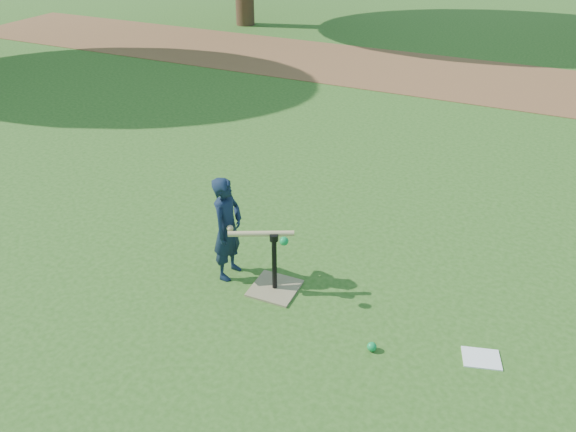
% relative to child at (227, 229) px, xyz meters
% --- Properties ---
extents(ground, '(80.00, 80.00, 0.00)m').
position_rel_child_xyz_m(ground, '(0.67, 0.06, -0.53)').
color(ground, '#285116').
rests_on(ground, ground).
extents(dirt_strip, '(24.00, 3.00, 0.01)m').
position_rel_child_xyz_m(dirt_strip, '(0.67, 7.56, -0.52)').
color(dirt_strip, brown).
rests_on(dirt_strip, ground).
extents(child, '(0.25, 0.39, 1.06)m').
position_rel_child_xyz_m(child, '(0.00, 0.00, 0.00)').
color(child, '#101D31').
rests_on(child, ground).
extents(wiffle_ball_ground, '(0.08, 0.08, 0.08)m').
position_rel_child_xyz_m(wiffle_ball_ground, '(1.59, -0.43, -0.49)').
color(wiffle_ball_ground, '#0C8D3F').
rests_on(wiffle_ball_ground, ground).
extents(clipboard, '(0.35, 0.30, 0.01)m').
position_rel_child_xyz_m(clipboard, '(2.44, -0.14, -0.52)').
color(clipboard, white).
rests_on(clipboard, ground).
extents(batting_tee, '(0.44, 0.44, 0.61)m').
position_rel_child_xyz_m(batting_tee, '(0.51, -0.04, -0.42)').
color(batting_tee, '#867855').
rests_on(batting_tee, ground).
extents(swing_action, '(0.63, 0.31, 0.10)m').
position_rel_child_xyz_m(swing_action, '(0.41, -0.07, 0.09)').
color(swing_action, tan).
rests_on(swing_action, ground).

